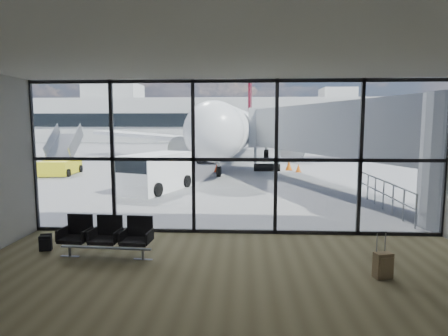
# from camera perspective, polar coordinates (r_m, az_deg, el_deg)

# --- Properties ---
(ground) EXTENTS (220.00, 220.00, 0.00)m
(ground) POSITION_cam_1_polar(r_m,az_deg,el_deg) (50.92, 2.66, 3.03)
(ground) COLOR slate
(ground) RESTS_ON ground
(lounge_shell) EXTENTS (12.02, 8.01, 4.51)m
(lounge_shell) POSITION_cam_1_polar(r_m,az_deg,el_deg) (6.05, 0.54, 1.30)
(lounge_shell) COLOR brown
(lounge_shell) RESTS_ON ground
(glass_curtain_wall) EXTENTS (12.10, 0.12, 4.50)m
(glass_curtain_wall) POSITION_cam_1_polar(r_m,az_deg,el_deg) (10.86, 1.60, 1.54)
(glass_curtain_wall) COLOR white
(glass_curtain_wall) RESTS_ON ground
(jet_bridge) EXTENTS (8.00, 16.50, 4.33)m
(jet_bridge) POSITION_cam_1_polar(r_m,az_deg,el_deg) (18.49, 17.57, 4.93)
(jet_bridge) COLOR #A0A3A5
(jet_bridge) RESTS_ON ground
(apron_railing) EXTENTS (0.06, 5.46, 1.11)m
(apron_railing) POSITION_cam_1_polar(r_m,az_deg,el_deg) (15.49, 23.14, -3.16)
(apron_railing) COLOR gray
(apron_railing) RESTS_ON ground
(far_terminal) EXTENTS (80.00, 12.20, 11.00)m
(far_terminal) POSITION_cam_1_polar(r_m,az_deg,el_deg) (72.80, 2.31, 7.43)
(far_terminal) COLOR #B8B7B2
(far_terminal) RESTS_ON ground
(tree_0) EXTENTS (4.95, 4.95, 7.12)m
(tree_0) POSITION_cam_1_polar(r_m,az_deg,el_deg) (94.39, -25.90, 6.85)
(tree_0) COLOR #382619
(tree_0) RESTS_ON ground
(tree_1) EXTENTS (5.61, 5.61, 8.07)m
(tree_1) POSITION_cam_1_polar(r_m,az_deg,el_deg) (91.67, -22.61, 7.42)
(tree_1) COLOR #382619
(tree_1) RESTS_ON ground
(tree_2) EXTENTS (6.27, 6.27, 9.03)m
(tree_2) POSITION_cam_1_polar(r_m,az_deg,el_deg) (89.28, -19.11, 8.00)
(tree_2) COLOR #382619
(tree_2) RESTS_ON ground
(tree_3) EXTENTS (4.95, 4.95, 7.12)m
(tree_3) POSITION_cam_1_polar(r_m,az_deg,el_deg) (87.20, -15.40, 7.35)
(tree_3) COLOR #382619
(tree_3) RESTS_ON ground
(tree_4) EXTENTS (5.61, 5.61, 8.07)m
(tree_4) POSITION_cam_1_polar(r_m,az_deg,el_deg) (85.53, -11.55, 7.89)
(tree_4) COLOR #382619
(tree_4) RESTS_ON ground
(tree_5) EXTENTS (6.27, 6.27, 9.03)m
(tree_5) POSITION_cam_1_polar(r_m,az_deg,el_deg) (84.25, -7.57, 8.41)
(tree_5) COLOR #382619
(tree_5) RESTS_ON ground
(seating_row) EXTENTS (2.26, 0.76, 1.00)m
(seating_row) POSITION_cam_1_polar(r_m,az_deg,el_deg) (9.66, -17.34, -9.64)
(seating_row) COLOR gray
(seating_row) RESTS_ON ground
(backpack) EXTENTS (0.32, 0.31, 0.43)m
(backpack) POSITION_cam_1_polar(r_m,az_deg,el_deg) (10.75, -25.56, -10.26)
(backpack) COLOR black
(backpack) RESTS_ON ground
(suitcase) EXTENTS (0.40, 0.33, 0.98)m
(suitcase) POSITION_cam_1_polar(r_m,az_deg,el_deg) (8.72, 23.10, -13.46)
(suitcase) COLOR brown
(suitcase) RESTS_ON ground
(airliner) EXTENTS (30.28, 35.15, 9.05)m
(airliner) POSITION_cam_1_polar(r_m,az_deg,el_deg) (36.34, 2.36, 5.93)
(airliner) COLOR white
(airliner) RESTS_ON ground
(service_van) EXTENTS (3.12, 4.53, 1.81)m
(service_van) POSITION_cam_1_polar(r_m,az_deg,el_deg) (18.44, -10.42, -0.58)
(service_van) COLOR white
(service_van) RESTS_ON ground
(belt_loader) EXTENTS (1.68, 3.63, 1.62)m
(belt_loader) POSITION_cam_1_polar(r_m,az_deg,el_deg) (32.09, -2.90, 1.87)
(belt_loader) COLOR black
(belt_loader) RESTS_ON ground
(mobile_stairs) EXTENTS (2.23, 3.82, 2.59)m
(mobile_stairs) POSITION_cam_1_polar(r_m,az_deg,el_deg) (26.42, -23.61, 0.46)
(mobile_stairs) COLOR yellow
(mobile_stairs) RESTS_ON ground
(traffic_cone_a) EXTENTS (0.39, 0.39, 0.56)m
(traffic_cone_a) POSITION_cam_1_polar(r_m,az_deg,el_deg) (25.41, -1.13, -0.02)
(traffic_cone_a) COLOR #EE3B0C
(traffic_cone_a) RESTS_ON ground
(traffic_cone_b) EXTENTS (0.39, 0.39, 0.56)m
(traffic_cone_b) POSITION_cam_1_polar(r_m,az_deg,el_deg) (25.84, 11.27, -0.03)
(traffic_cone_b) COLOR #D55A0B
(traffic_cone_b) RESTS_ON ground
(traffic_cone_c) EXTENTS (0.48, 0.48, 0.68)m
(traffic_cone_c) POSITION_cam_1_polar(r_m,az_deg,el_deg) (26.83, 9.85, 0.37)
(traffic_cone_c) COLOR orange
(traffic_cone_c) RESTS_ON ground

